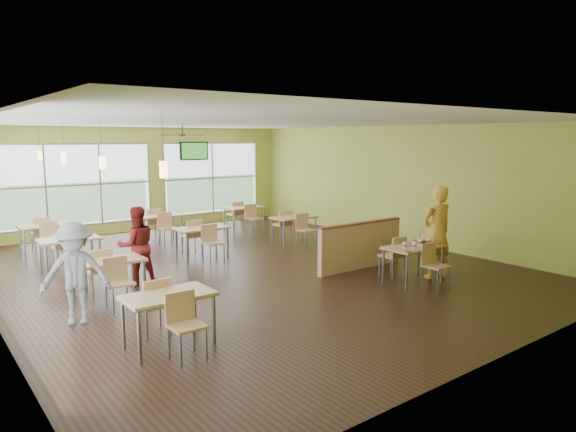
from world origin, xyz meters
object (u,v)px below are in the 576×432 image
at_px(main_table, 413,252).
at_px(man_plaid, 437,232).
at_px(food_basket, 419,241).
at_px(half_wall_divider, 361,245).

xyz_separation_m(main_table, man_plaid, (0.68, -0.03, 0.33)).
distance_m(main_table, man_plaid, 0.75).
height_order(man_plaid, food_basket, man_plaid).
bearing_deg(food_basket, man_plaid, -26.53).
relative_size(half_wall_divider, food_basket, 9.01).
bearing_deg(half_wall_divider, man_plaid, -65.37).
relative_size(main_table, man_plaid, 0.79).
relative_size(main_table, food_basket, 5.71).
xyz_separation_m(main_table, food_basket, (0.34, 0.14, 0.15)).
distance_m(main_table, food_basket, 0.40).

